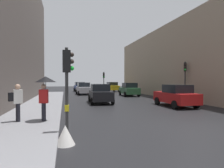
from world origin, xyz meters
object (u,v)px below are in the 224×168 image
car_red_sedan (176,96)px  car_dark_suv (100,93)px  traffic_light_mid_street (185,74)px  traffic_light_far_median (104,79)px  traffic_light_near_left (67,75)px  car_yellow_taxi (112,87)px  pedestrian_with_umbrella (45,86)px  car_green_estate (129,89)px  pedestrian_with_black_backpack (17,100)px  warning_sign_triangle (65,135)px  car_silver_hatchback (84,89)px  car_blue_van (80,87)px

car_red_sedan → car_dark_suv: bearing=144.6°
traffic_light_mid_street → traffic_light_far_median: size_ratio=1.14×
traffic_light_near_left → car_yellow_taxi: (8.51, 27.46, -1.44)m
traffic_light_mid_street → pedestrian_with_umbrella: (-12.30, -6.66, -0.86)m
car_green_estate → pedestrian_with_black_backpack: 17.96m
car_red_sedan → warning_sign_triangle: car_red_sedan is taller
car_red_sedan → warning_sign_triangle: bearing=-140.0°
car_silver_hatchback → car_green_estate: same height
car_blue_van → car_yellow_taxi: 6.06m
traffic_light_near_left → pedestrian_with_umbrella: bearing=114.6°
warning_sign_triangle → pedestrian_with_black_backpack: bearing=122.7°
car_dark_suv → car_blue_van: bearing=91.4°
car_green_estate → car_yellow_taxi: size_ratio=0.99×
traffic_light_mid_street → car_silver_hatchback: traffic_light_mid_street is taller
car_yellow_taxi → pedestrian_with_umbrella: pedestrian_with_umbrella is taller
traffic_light_mid_street → car_dark_suv: (-8.17, 1.14, -1.82)m
car_yellow_taxi → warning_sign_triangle: 29.83m
car_red_sedan → pedestrian_with_black_backpack: (-10.86, -3.82, 0.29)m
pedestrian_with_umbrella → car_green_estate: bearing=57.5°
pedestrian_with_umbrella → pedestrian_with_black_backpack: pedestrian_with_umbrella is taller
pedestrian_with_umbrella → pedestrian_with_black_backpack: 1.46m
traffic_light_near_left → car_red_sedan: bearing=35.8°
traffic_light_near_left → warning_sign_triangle: bearing=-94.6°
car_blue_van → car_green_estate: same height
traffic_light_mid_street → car_yellow_taxi: (-2.77, 18.57, -1.82)m
car_red_sedan → car_silver_hatchback: bearing=111.8°
traffic_light_near_left → car_silver_hatchback: (2.62, 21.03, -1.44)m
traffic_light_far_median → car_blue_van: 7.37m
pedestrian_with_umbrella → pedestrian_with_black_backpack: bearing=174.9°
car_silver_hatchback → car_dark_suv: bearing=-87.4°
car_dark_suv → traffic_light_near_left: bearing=-107.2°
traffic_light_mid_street → car_dark_suv: traffic_light_mid_street is taller
traffic_light_near_left → pedestrian_with_umbrella: (-1.02, 2.23, -0.47)m
car_red_sedan → warning_sign_triangle: 11.30m
traffic_light_far_median → car_green_estate: size_ratio=0.80×
pedestrian_with_black_backpack → warning_sign_triangle: (2.21, -3.44, -0.84)m
car_red_sedan → car_yellow_taxi: (-0.04, 21.30, 0.00)m
car_green_estate → car_yellow_taxi: 10.61m
pedestrian_with_black_backpack → car_red_sedan: bearing=19.4°
car_yellow_taxi → warning_sign_triangle: size_ratio=6.62×
car_yellow_taxi → pedestrian_with_black_backpack: size_ratio=2.43×
car_yellow_taxi → car_silver_hatchback: bearing=-132.5°
traffic_light_far_median → car_red_sedan: 16.67m
car_silver_hatchback → car_green_estate: size_ratio=1.01×
car_green_estate → pedestrian_with_umbrella: 17.36m
traffic_light_far_median → car_yellow_taxi: traffic_light_far_median is taller
traffic_light_far_median → car_blue_van: size_ratio=0.80×
car_dark_suv → car_yellow_taxi: 18.25m
car_silver_hatchback → car_dark_suv: (0.50, -11.01, 0.00)m
car_blue_van → car_yellow_taxi: same height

